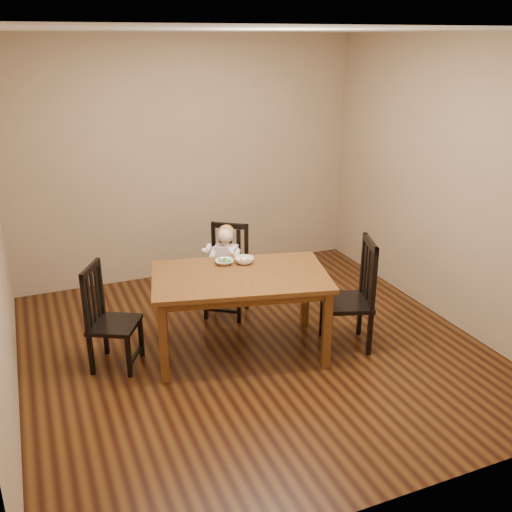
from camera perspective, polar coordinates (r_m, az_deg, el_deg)
name	(u,v)px	position (r m, az deg, el deg)	size (l,w,h in m)	color
room	(254,206)	(4.72, -0.21, 5.05)	(4.01, 4.01, 2.71)	#49290F
dining_table	(240,284)	(4.92, -1.59, -2.78)	(1.66, 1.22, 0.75)	#462010
chair_child	(227,272)	(5.75, -2.88, -1.59)	(0.54, 0.54, 0.92)	black
chair_left	(109,319)	(4.97, -14.51, -6.11)	(0.52, 0.53, 0.92)	black
chair_right	(352,296)	(5.17, 9.62, -4.00)	(0.54, 0.55, 1.02)	black
toddler	(226,262)	(5.66, -3.03, -0.57)	(0.29, 0.36, 0.50)	silver
bowl_peas	(224,262)	(5.11, -3.19, -0.58)	(0.16, 0.16, 0.04)	white
bowl_veg	(244,260)	(5.12, -1.17, -0.44)	(0.17, 0.17, 0.05)	white
fork	(220,260)	(5.08, -3.62, -0.44)	(0.05, 0.11, 0.04)	silver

